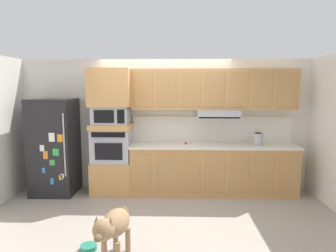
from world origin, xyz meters
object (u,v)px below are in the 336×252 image
Objects in this scene: screwdriver at (186,143)px; microwave at (111,115)px; built_in_oven at (112,145)px; dog_food_bowl at (89,247)px; electric_kettle at (258,139)px; refrigerator at (55,147)px; dog at (113,226)px.

microwave is at bearing -177.44° from screwdriver.
built_in_oven is 2.19m from dog_food_bowl.
electric_kettle is 1.20× the size of dog_food_bowl.
microwave is 2.47m from dog_food_bowl.
dog_food_bowl is (1.20, -1.94, -0.85)m from refrigerator.
microwave is 1.48m from screwdriver.
refrigerator reaches higher than built_in_oven.
microwave reaches higher than dog.
built_in_oven is 1.09× the size of microwave.
built_in_oven is 2.92× the size of electric_kettle.
dog is (0.50, -2.25, -0.47)m from built_in_oven.
electric_kettle is (2.68, -0.05, 0.13)m from built_in_oven.
electric_kettle reaches higher than screwdriver.
electric_kettle reaches higher than dog_food_bowl.
dog is (-2.17, -2.20, -0.60)m from electric_kettle.
dog is at bearing -54.40° from refrigerator.
electric_kettle is at bearing 145.24° from dog.
screwdriver is (1.38, 0.06, -0.53)m from microwave.
microwave is at bearing -0.77° from built_in_oven.
electric_kettle is at bearing 37.64° from dog_food_bowl.
dog_food_bowl is at bearing -142.36° from electric_kettle.
screwdriver reaches higher than dog.
built_in_oven is at bearing 93.93° from dog_food_bowl.
dog is at bearing -77.37° from microwave.
refrigerator is at bearing -179.69° from electric_kettle.
electric_kettle is (3.74, 0.02, 0.15)m from refrigerator.
refrigerator is at bearing -176.34° from microwave.
dog is at bearing -134.59° from electric_kettle.
built_in_oven reaches higher than dog.
built_in_oven reaches higher than screwdriver.
screwdriver is (1.38, 0.06, 0.03)m from built_in_oven.
dog is at bearing -33.77° from dog_food_bowl.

